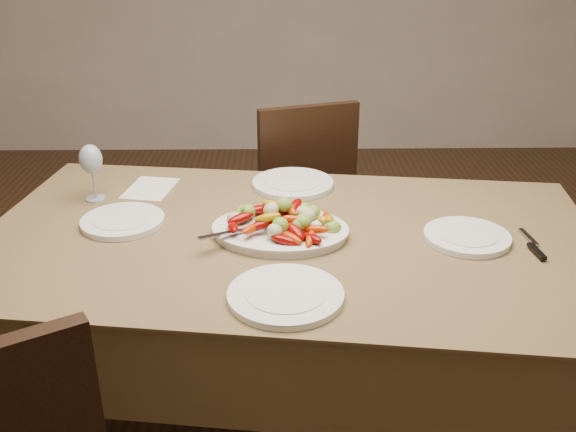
# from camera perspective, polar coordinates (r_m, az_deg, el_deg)

# --- Properties ---
(floor) EXTENTS (6.00, 6.00, 0.00)m
(floor) POSITION_cam_1_polar(r_m,az_deg,el_deg) (2.37, 3.19, -18.07)
(floor) COLOR #362110
(floor) RESTS_ON ground
(dining_table) EXTENTS (1.96, 1.27, 0.76)m
(dining_table) POSITION_cam_1_polar(r_m,az_deg,el_deg) (2.12, 0.00, -10.91)
(dining_table) COLOR brown
(dining_table) RESTS_ON ground
(chair_far) EXTENTS (0.53, 0.53, 0.95)m
(chair_far) POSITION_cam_1_polar(r_m,az_deg,el_deg) (2.89, 0.44, 1.59)
(chair_far) COLOR black
(chair_far) RESTS_ON ground
(serving_platter) EXTENTS (0.43, 0.34, 0.02)m
(serving_platter) POSITION_cam_1_polar(r_m,az_deg,el_deg) (1.91, -0.70, -1.46)
(serving_platter) COLOR white
(serving_platter) RESTS_ON dining_table
(roasted_vegetables) EXTENTS (0.35, 0.26, 0.09)m
(roasted_vegetables) POSITION_cam_1_polar(r_m,az_deg,el_deg) (1.88, -0.71, 0.10)
(roasted_vegetables) COLOR #710402
(roasted_vegetables) RESTS_ON serving_platter
(serving_spoon) EXTENTS (0.21, 0.26, 0.03)m
(serving_spoon) POSITION_cam_1_polar(r_m,az_deg,el_deg) (1.87, -2.83, -0.84)
(serving_spoon) COLOR #9EA0A8
(serving_spoon) RESTS_ON serving_platter
(plate_left) EXTENTS (0.26, 0.26, 0.02)m
(plate_left) POSITION_cam_1_polar(r_m,az_deg,el_deg) (2.05, -14.48, -0.46)
(plate_left) COLOR white
(plate_left) RESTS_ON dining_table
(plate_right) EXTENTS (0.25, 0.25, 0.02)m
(plate_right) POSITION_cam_1_polar(r_m,az_deg,el_deg) (1.96, 15.62, -1.81)
(plate_right) COLOR white
(plate_right) RESTS_ON dining_table
(plate_far) EXTENTS (0.29, 0.29, 0.02)m
(plate_far) POSITION_cam_1_polar(r_m,az_deg,el_deg) (2.27, 0.44, 2.88)
(plate_far) COLOR white
(plate_far) RESTS_ON dining_table
(plate_near) EXTENTS (0.29, 0.29, 0.02)m
(plate_near) POSITION_cam_1_polar(r_m,az_deg,el_deg) (1.60, -0.22, -7.08)
(plate_near) COLOR white
(plate_near) RESTS_ON dining_table
(wine_glass) EXTENTS (0.08, 0.08, 0.20)m
(wine_glass) POSITION_cam_1_polar(r_m,az_deg,el_deg) (2.22, -17.01, 3.85)
(wine_glass) COLOR #8C99A5
(wine_glass) RESTS_ON dining_table
(menu_card) EXTENTS (0.18, 0.23, 0.00)m
(menu_card) POSITION_cam_1_polar(r_m,az_deg,el_deg) (2.30, -12.13, 2.41)
(menu_card) COLOR silver
(menu_card) RESTS_ON dining_table
(table_knife) EXTENTS (0.04, 0.20, 0.01)m
(table_knife) POSITION_cam_1_polar(r_m,az_deg,el_deg) (1.97, 20.93, -2.47)
(table_knife) COLOR #9EA0A8
(table_knife) RESTS_ON dining_table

